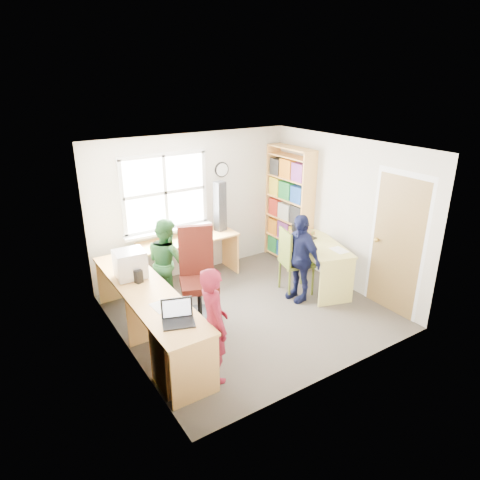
{
  "coord_description": "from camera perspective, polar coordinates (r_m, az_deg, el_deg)",
  "views": [
    {
      "loc": [
        -3.09,
        -4.54,
        3.28
      ],
      "look_at": [
        0.0,
        0.25,
        1.05
      ],
      "focal_mm": 32.0,
      "sensor_mm": 36.0,
      "label": 1
    }
  ],
  "objects": [
    {
      "name": "room",
      "position": [
        5.95,
        0.89,
        1.07
      ],
      "size": [
        3.64,
        3.44,
        2.44
      ],
      "color": "#433D35",
      "rests_on": "ground"
    },
    {
      "name": "l_desk",
      "position": [
        5.41,
        -8.75,
        -10.38
      ],
      "size": [
        2.38,
        2.95,
        0.75
      ],
      "color": "#FFBC65",
      "rests_on": "ground"
    },
    {
      "name": "right_desk",
      "position": [
        6.99,
        10.51,
        -2.04
      ],
      "size": [
        0.96,
        1.42,
        0.75
      ],
      "rotation": [
        0.0,
        0.0,
        -0.3
      ],
      "color": "#EFE577",
      "rests_on": "ground"
    },
    {
      "name": "bookshelf",
      "position": [
        7.77,
        6.52,
        4.18
      ],
      "size": [
        0.3,
        1.02,
        2.1
      ],
      "color": "#FFBC65",
      "rests_on": "ground"
    },
    {
      "name": "swivel_chair",
      "position": [
        6.06,
        -5.6,
        -5.33
      ],
      "size": [
        0.79,
        0.79,
        1.32
      ],
      "rotation": [
        0.0,
        0.0,
        -0.36
      ],
      "color": "black",
      "rests_on": "ground"
    },
    {
      "name": "wooden_chair",
      "position": [
        6.72,
        6.96,
        -2.53
      ],
      "size": [
        0.56,
        0.56,
        1.06
      ],
      "rotation": [
        0.0,
        0.0,
        -0.27
      ],
      "color": "#566321",
      "rests_on": "ground"
    },
    {
      "name": "crt_monitor",
      "position": [
        5.79,
        -14.43,
        -3.15
      ],
      "size": [
        0.41,
        0.37,
        0.38
      ],
      "rotation": [
        0.0,
        0.0,
        -0.06
      ],
      "color": "#B6B6BB",
      "rests_on": "l_desk"
    },
    {
      "name": "laptop_left",
      "position": [
        4.78,
        -8.29,
        -10.08
      ],
      "size": [
        0.42,
        0.38,
        0.24
      ],
      "rotation": [
        0.0,
        0.0,
        -0.33
      ],
      "color": "black",
      "rests_on": "l_desk"
    },
    {
      "name": "laptop_right",
      "position": [
        7.07,
        8.36,
        0.64
      ],
      "size": [
        0.32,
        0.37,
        0.23
      ],
      "rotation": [
        0.0,
        0.0,
        1.7
      ],
      "color": "black",
      "rests_on": "right_desk"
    },
    {
      "name": "speaker_a",
      "position": [
        5.68,
        -13.39,
        -4.75
      ],
      "size": [
        0.11,
        0.11,
        0.18
      ],
      "rotation": [
        0.0,
        0.0,
        0.29
      ],
      "color": "black",
      "rests_on": "l_desk"
    },
    {
      "name": "speaker_b",
      "position": [
        6.07,
        -14.92,
        -3.08
      ],
      "size": [
        0.11,
        0.11,
        0.19
      ],
      "rotation": [
        0.0,
        0.0,
        0.23
      ],
      "color": "black",
      "rests_on": "l_desk"
    },
    {
      "name": "cd_tower",
      "position": [
        7.25,
        -2.69,
        4.5
      ],
      "size": [
        0.19,
        0.18,
        0.86
      ],
      "rotation": [
        0.0,
        0.0,
        0.16
      ],
      "color": "black",
      "rests_on": "l_desk"
    },
    {
      "name": "game_box",
      "position": [
        7.24,
        8.18,
        0.97
      ],
      "size": [
        0.36,
        0.36,
        0.06
      ],
      "rotation": [
        0.0,
        0.0,
        0.16
      ],
      "color": "red",
      "rests_on": "right_desk"
    },
    {
      "name": "paper_a",
      "position": [
        5.1,
        -10.43,
        -8.72
      ],
      "size": [
        0.22,
        0.3,
        0.0
      ],
      "rotation": [
        0.0,
        0.0,
        0.06
      ],
      "color": "white",
      "rests_on": "l_desk"
    },
    {
      "name": "paper_b",
      "position": [
        6.72,
        13.08,
        -1.32
      ],
      "size": [
        0.22,
        0.29,
        0.0
      ],
      "rotation": [
        0.0,
        0.0,
        -0.1
      ],
      "color": "white",
      "rests_on": "right_desk"
    },
    {
      "name": "potted_plant",
      "position": [
        6.93,
        -9.55,
        1.03
      ],
      "size": [
        0.18,
        0.15,
        0.31
      ],
      "primitive_type": "imported",
      "rotation": [
        0.0,
        0.0,
        0.06
      ],
      "color": "#2D703A",
      "rests_on": "l_desk"
    },
    {
      "name": "person_red",
      "position": [
        4.82,
        -3.52,
        -11.21
      ],
      "size": [
        0.4,
        0.55,
        1.37
      ],
      "primitive_type": "imported",
      "rotation": [
        0.0,
        0.0,
        1.41
      ],
      "color": "maroon",
      "rests_on": "ground"
    },
    {
      "name": "person_green",
      "position": [
        6.42,
        -9.7,
        -2.91
      ],
      "size": [
        0.59,
        0.72,
        1.35
      ],
      "primitive_type": "imported",
      "rotation": [
        0.0,
        0.0,
        1.71
      ],
      "color": "#28652C",
      "rests_on": "ground"
    },
    {
      "name": "person_navy",
      "position": [
        6.51,
        7.93,
        -2.36
      ],
      "size": [
        0.39,
        0.82,
        1.37
      ],
      "primitive_type": "imported",
      "rotation": [
        0.0,
        0.0,
        -1.5
      ],
      "color": "#13173C",
      "rests_on": "ground"
    }
  ]
}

